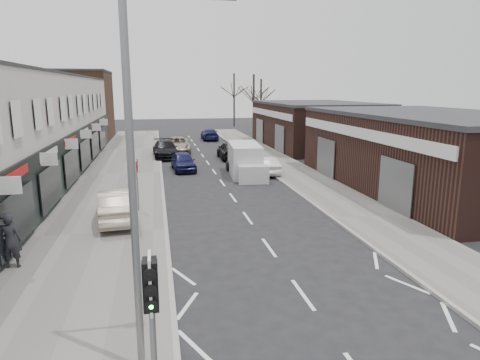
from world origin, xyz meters
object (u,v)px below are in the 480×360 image
parked_car_left_c (177,145)px  parked_car_left_a (183,161)px  parked_car_right_b (230,150)px  sedan_on_pavement (117,205)px  traffic_light (151,297)px  white_van (245,161)px  parked_car_left_b (166,149)px  street_lamp (140,167)px  warning_sign (138,170)px  pedestrian (10,241)px  parked_car_right_a (264,165)px  parked_car_right_c (210,134)px

parked_car_left_c → parked_car_left_a: bearing=-89.6°
parked_car_right_b → sedan_on_pavement: bearing=63.9°
traffic_light → sedan_on_pavement: 12.62m
traffic_light → parked_car_right_b: (6.60, 29.61, -1.61)m
white_van → parked_car_left_b: white_van is taller
street_lamp → parked_car_left_b: size_ratio=1.53×
warning_sign → sedan_on_pavement: bearing=-119.8°
street_lamp → pedestrian: (-4.67, 6.41, -3.54)m
parked_car_left_a → pedestrian: bearing=-115.3°
sedan_on_pavement → parked_car_right_a: 13.76m
parked_car_left_b → parked_car_right_c: size_ratio=1.12×
parked_car_left_c → parked_car_right_b: (4.40, -4.95, 0.06)m
white_van → parked_car_right_a: white_van is taller
parked_car_right_b → parked_car_right_c: bearing=-90.3°
parked_car_left_b → warning_sign: bearing=-98.4°
pedestrian → parked_car_right_b: pedestrian is taller
street_lamp → parked_car_right_a: street_lamp is taller
parked_car_right_b → pedestrian: bearing=62.2°
traffic_light → warning_sign: 14.04m
traffic_light → parked_car_right_c: traffic_light is taller
traffic_light → parked_car_right_b: traffic_light is taller
warning_sign → parked_car_left_b: (1.76, 17.47, -1.44)m
white_van → warning_sign: bearing=-126.2°
pedestrian → parked_car_left_a: 18.66m
traffic_light → warning_sign: traffic_light is taller
parked_car_left_c → traffic_light: bearing=-93.1°
white_van → parked_car_left_b: 10.78m
warning_sign → pedestrian: (-4.04, -6.39, -1.13)m
white_van → pedestrian: (-11.20, -14.54, 0.01)m
traffic_light → parked_car_right_c: 44.72m
parked_car_left_a → parked_car_left_c: bearing=86.5°
parked_car_left_a → parked_car_left_c: parked_car_left_c is taller
street_lamp → parked_car_left_b: 30.54m
traffic_light → parked_car_left_a: 25.09m
warning_sign → parked_car_right_a: (8.60, 8.32, -1.56)m
white_van → sedan_on_pavement: 12.67m
parked_car_right_a → parked_car_right_b: size_ratio=0.83×
street_lamp → sedan_on_pavement: street_lamp is taller
street_lamp → traffic_light: bearing=-84.1°
white_van → parked_car_right_b: bearing=93.6°
pedestrian → parked_car_left_b: size_ratio=0.36×
parked_car_left_c → parked_car_right_a: bearing=-64.6°
street_lamp → parked_car_left_a: (2.29, 23.72, -3.93)m
sedan_on_pavement → parked_car_left_b: sedan_on_pavement is taller
street_lamp → warning_sign: street_lamp is taller
parked_car_left_a → parked_car_left_b: size_ratio=0.78×
parked_car_right_a → parked_car_right_b: (-1.24, 7.27, 0.15)m
sedan_on_pavement → parked_car_right_a: size_ratio=1.18×
parked_car_left_c → parked_car_right_c: (4.40, 9.64, -0.06)m
sedan_on_pavement → pedestrian: size_ratio=2.42×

